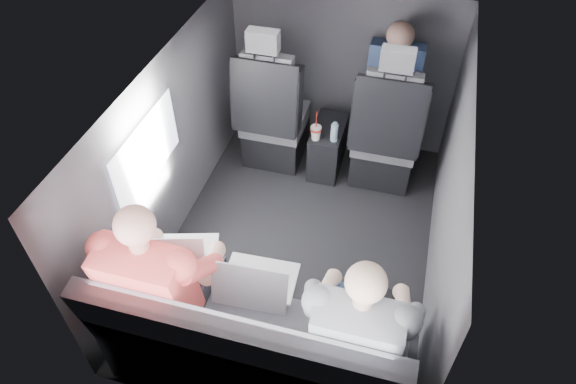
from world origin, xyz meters
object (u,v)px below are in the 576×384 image
(rear_bench, at_px, (252,351))
(center_console, at_px, (328,147))
(water_bottle, at_px, (334,132))
(laptop_white, at_px, (183,253))
(laptop_black, at_px, (374,307))
(soda_cup, at_px, (316,132))
(passenger_front_right, at_px, (393,82))
(front_seat_left, at_px, (273,121))
(front_seat_right, at_px, (385,140))
(laptop_silver, at_px, (256,282))
(passenger_rear_left, at_px, (165,280))
(passenger_rear_right, at_px, (358,328))

(rear_bench, bearing_deg, center_console, 90.00)
(water_bottle, bearing_deg, center_console, 115.16)
(laptop_white, xyz_separation_m, laptop_black, (1.07, -0.06, -0.00))
(soda_cup, bearing_deg, passenger_front_right, 38.12)
(front_seat_left, relative_size, front_seat_right, 1.00)
(laptop_white, height_order, passenger_front_right, passenger_front_right)
(soda_cup, bearing_deg, laptop_silver, -88.68)
(front_seat_left, bearing_deg, laptop_white, -91.29)
(laptop_black, bearing_deg, front_seat_right, 94.70)
(rear_bench, bearing_deg, water_bottle, 87.80)
(water_bottle, bearing_deg, front_seat_left, 168.36)
(rear_bench, xyz_separation_m, passenger_rear_left, (-0.50, 0.09, 0.34))
(water_bottle, bearing_deg, soda_cup, -170.49)
(laptop_black, height_order, passenger_rear_right, passenger_rear_right)
(water_bottle, relative_size, laptop_black, 0.50)
(laptop_white, bearing_deg, passenger_rear_right, -11.29)
(laptop_silver, height_order, passenger_rear_right, passenger_rear_right)
(passenger_front_right, bearing_deg, rear_bench, -101.14)
(rear_bench, relative_size, laptop_white, 4.06)
(passenger_rear_right, bearing_deg, laptop_white, 168.71)
(laptop_silver, bearing_deg, passenger_rear_right, -12.17)
(laptop_silver, relative_size, passenger_front_right, 0.51)
(front_seat_right, height_order, passenger_rear_left, passenger_rear_left)
(rear_bench, relative_size, water_bottle, 9.77)
(water_bottle, bearing_deg, passenger_front_right, 45.67)
(rear_bench, height_order, water_bottle, rear_bench)
(front_seat_left, distance_m, laptop_white, 1.62)
(front_seat_right, bearing_deg, water_bottle, -164.32)
(laptop_black, bearing_deg, passenger_front_right, 94.80)
(laptop_silver, distance_m, passenger_rear_right, 0.58)
(center_console, xyz_separation_m, soda_cup, (-0.07, -0.17, 0.26))
(laptop_white, distance_m, laptop_black, 1.07)
(water_bottle, bearing_deg, laptop_black, -71.62)
(rear_bench, height_order, laptop_black, rear_bench)
(center_console, distance_m, rear_bench, 1.94)
(center_console, xyz_separation_m, water_bottle, (0.07, -0.15, 0.27))
(laptop_white, xyz_separation_m, laptop_silver, (0.45, -0.08, 0.01))
(rear_bench, distance_m, passenger_rear_right, 0.63)
(water_bottle, height_order, passenger_front_right, passenger_front_right)
(soda_cup, bearing_deg, laptop_black, -66.87)
(rear_bench, bearing_deg, front_seat_right, 76.69)
(passenger_rear_right, bearing_deg, center_console, 106.07)
(laptop_black, xyz_separation_m, passenger_rear_left, (-1.08, -0.14, 0.02))
(rear_bench, relative_size, laptop_black, 4.92)
(center_console, bearing_deg, passenger_front_right, 27.14)
(front_seat_right, relative_size, center_console, 2.64)
(soda_cup, height_order, passenger_rear_right, passenger_rear_right)
(soda_cup, xyz_separation_m, passenger_rear_left, (-0.43, -1.68, 0.19))
(laptop_silver, bearing_deg, water_bottle, 86.29)
(soda_cup, relative_size, laptop_black, 0.77)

